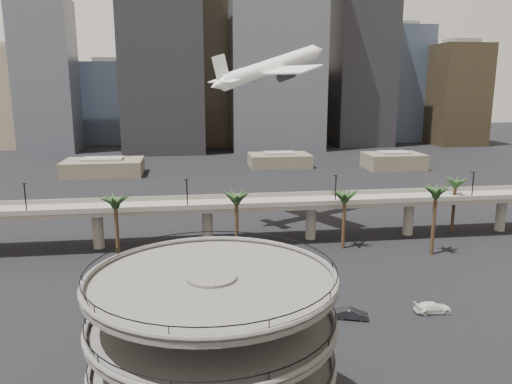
{
  "coord_description": "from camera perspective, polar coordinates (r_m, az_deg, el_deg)",
  "views": [
    {
      "loc": [
        -14.84,
        -44.97,
        32.7
      ],
      "look_at": [
        -4.61,
        28.0,
        16.6
      ],
      "focal_mm": 35.0,
      "sensor_mm": 36.0,
      "label": 1
    }
  ],
  "objects": [
    {
      "name": "low_buildings",
      "position": [
        190.87,
        -1.35,
        3.33
      ],
      "size": [
        135.0,
        27.5,
        6.8
      ],
      "color": "brown",
      "rests_on": "ground"
    },
    {
      "name": "car_b",
      "position": [
        73.9,
        10.9,
        -13.52
      ],
      "size": [
        4.86,
        2.91,
        1.51
      ],
      "primitive_type": "imported",
      "rotation": [
        0.0,
        0.0,
        1.26
      ],
      "color": "black",
      "rests_on": "ground"
    },
    {
      "name": "airborne_jet",
      "position": [
        115.41,
        1.66,
        14.01
      ],
      "size": [
        30.37,
        28.23,
        12.05
      ],
      "rotation": [
        0.0,
        -0.27,
        0.5
      ],
      "color": "white",
      "rests_on": "ground"
    },
    {
      "name": "overpass",
      "position": [
        104.2,
        0.45,
        -1.76
      ],
      "size": [
        130.0,
        9.3,
        14.7
      ],
      "color": "slate",
      "rests_on": "ground"
    },
    {
      "name": "car_a",
      "position": [
        64.72,
        -2.18,
        -17.32
      ],
      "size": [
        4.37,
        3.29,
        1.39
      ],
      "primitive_type": "imported",
      "rotation": [
        0.0,
        0.0,
        1.11
      ],
      "color": "#BA391A",
      "rests_on": "ground"
    },
    {
      "name": "skyline",
      "position": [
        263.9,
        -1.51,
        14.1
      ],
      "size": [
        269.0,
        86.0,
        111.99
      ],
      "color": "#826E5A",
      "rests_on": "ground"
    },
    {
      "name": "palm_trees",
      "position": [
        98.22,
        7.82,
        -0.38
      ],
      "size": [
        76.4,
        18.4,
        14.0
      ],
      "color": "#412B1C",
      "rests_on": "ground"
    },
    {
      "name": "parking_ramp",
      "position": [
        46.96,
        -4.94,
        -16.86
      ],
      "size": [
        22.2,
        22.2,
        17.35
      ],
      "color": "#4C4947",
      "rests_on": "ground"
    },
    {
      "name": "car_c",
      "position": [
        78.77,
        19.54,
        -12.34
      ],
      "size": [
        5.39,
        2.36,
        1.54
      ],
      "primitive_type": "imported",
      "rotation": [
        0.0,
        0.0,
        1.53
      ],
      "color": "white",
      "rests_on": "ground"
    }
  ]
}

